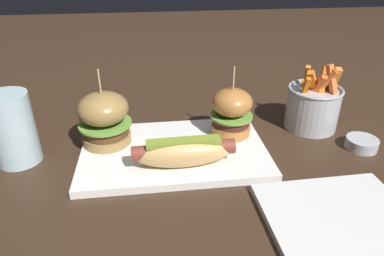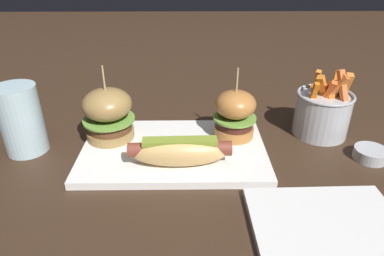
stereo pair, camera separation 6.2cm
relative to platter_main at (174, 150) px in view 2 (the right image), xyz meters
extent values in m
plane|color=#382619|center=(0.00, 0.00, -0.01)|extent=(3.00, 3.00, 0.00)
cube|color=white|center=(0.00, 0.00, 0.00)|extent=(0.34, 0.22, 0.01)
ellipsoid|color=tan|center=(0.01, -0.06, 0.03)|extent=(0.17, 0.05, 0.05)
cylinder|color=brown|center=(0.01, -0.06, 0.04)|extent=(0.17, 0.03, 0.03)
cube|color=olive|center=(0.01, -0.06, 0.05)|extent=(0.12, 0.03, 0.01)
cylinder|color=olive|center=(-0.12, 0.04, 0.02)|extent=(0.09, 0.09, 0.02)
cylinder|color=#57351E|center=(-0.12, 0.04, 0.03)|extent=(0.08, 0.08, 0.02)
cylinder|color=#6B9E3D|center=(-0.12, 0.04, 0.05)|extent=(0.10, 0.10, 0.00)
ellipsoid|color=olive|center=(-0.12, 0.04, 0.08)|extent=(0.09, 0.09, 0.06)
cylinder|color=tan|center=(-0.12, 0.04, 0.12)|extent=(0.00, 0.00, 0.06)
cylinder|color=#B37136|center=(0.12, 0.04, 0.02)|extent=(0.08, 0.08, 0.02)
cylinder|color=#482119|center=(0.12, 0.04, 0.04)|extent=(0.07, 0.07, 0.02)
cylinder|color=#6B9E3D|center=(0.12, 0.04, 0.05)|extent=(0.08, 0.08, 0.00)
ellipsoid|color=#B37136|center=(0.12, 0.04, 0.07)|extent=(0.08, 0.08, 0.05)
cylinder|color=tan|center=(0.12, 0.04, 0.12)|extent=(0.00, 0.00, 0.06)
cylinder|color=#B7BABF|center=(0.30, 0.07, 0.03)|extent=(0.11, 0.11, 0.08)
torus|color=#A8AAB2|center=(0.30, 0.07, 0.08)|extent=(0.11, 0.11, 0.01)
cube|color=orange|center=(0.27, 0.07, 0.07)|extent=(0.02, 0.03, 0.06)
cube|color=orange|center=(0.30, 0.07, 0.09)|extent=(0.05, 0.04, 0.08)
cube|color=orange|center=(0.31, 0.09, 0.07)|extent=(0.03, 0.03, 0.06)
cube|color=orange|center=(0.33, 0.07, 0.09)|extent=(0.02, 0.04, 0.09)
cube|color=orange|center=(0.30, 0.06, 0.07)|extent=(0.02, 0.03, 0.06)
cube|color=orange|center=(0.31, 0.08, 0.08)|extent=(0.02, 0.03, 0.08)
cube|color=orange|center=(0.30, 0.08, 0.08)|extent=(0.05, 0.04, 0.08)
cube|color=orange|center=(0.29, 0.11, 0.08)|extent=(0.03, 0.04, 0.08)
cube|color=orange|center=(0.27, 0.07, 0.08)|extent=(0.01, 0.03, 0.07)
cube|color=orange|center=(0.30, 0.08, 0.07)|extent=(0.02, 0.03, 0.06)
cube|color=orange|center=(0.32, 0.06, 0.09)|extent=(0.03, 0.03, 0.09)
cube|color=#DB5E26|center=(0.30, 0.07, 0.08)|extent=(0.02, 0.05, 0.07)
cylinder|color=#B7BABF|center=(0.36, -0.02, 0.00)|extent=(0.06, 0.06, 0.02)
cylinder|color=beige|center=(0.36, -0.02, 0.01)|extent=(0.05, 0.05, 0.00)
cube|color=white|center=(0.22, -0.22, 0.00)|extent=(0.21, 0.21, 0.01)
cylinder|color=silver|center=(-0.28, 0.02, 0.06)|extent=(0.08, 0.08, 0.13)
camera|label=1|loc=(-0.03, -0.54, 0.34)|focal=32.13mm
camera|label=2|loc=(0.03, -0.54, 0.34)|focal=32.13mm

